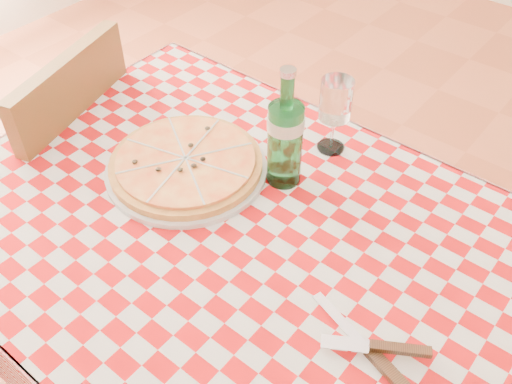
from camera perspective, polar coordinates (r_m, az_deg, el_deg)
dining_table at (r=1.21m, az=-1.06°, el=-7.41°), size 1.20×0.80×0.75m
tablecloth at (r=1.13m, az=-1.12°, el=-4.41°), size 1.30×0.90×0.01m
chair_far at (r=1.71m, az=-18.57°, el=1.90°), size 0.51×0.51×0.91m
pizza_plate at (r=1.26m, az=-7.02°, el=2.91°), size 0.43×0.43×0.05m
water_bottle at (r=1.16m, az=2.97°, el=6.37°), size 0.10×0.10×0.27m
wine_glass at (r=1.28m, az=7.83°, el=7.54°), size 0.07×0.07×0.18m
cutlery at (r=0.98m, az=11.23°, el=-14.97°), size 0.29×0.25×0.03m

